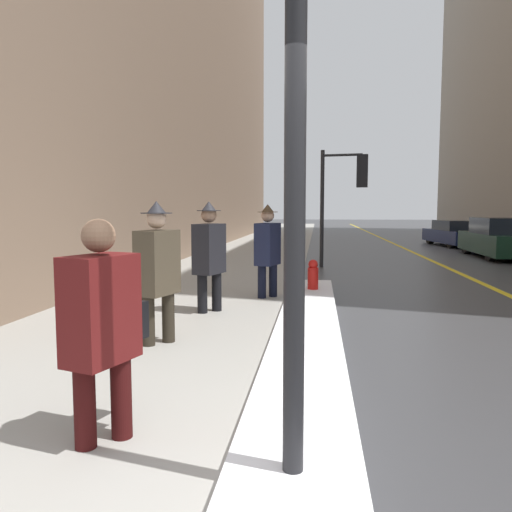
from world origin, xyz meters
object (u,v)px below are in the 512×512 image
Objects in this scene: pedestrian_in_fedora at (209,252)px; fire_hydrant at (313,278)px; parked_car_dark_green at (503,239)px; pedestrian_with_shoulder_bag at (102,321)px; lamp_post at (296,46)px; pedestrian_in_glasses at (268,247)px; pedestrian_nearside at (157,267)px; traffic_light_near at (348,183)px; parked_car_navy at (458,234)px.

fire_hydrant is at bearing 153.85° from pedestrian_in_fedora.
pedestrian_in_fedora is at bearing 143.10° from parked_car_dark_green.
fire_hydrant is at bearing -174.81° from pedestrian_with_shoulder_bag.
lamp_post reaches higher than pedestrian_in_glasses.
pedestrian_in_fedora is at bearing -168.29° from pedestrian_nearside.
traffic_light_near is 7.20m from pedestrian_in_fedora.
lamp_post reaches higher than traffic_light_near.
pedestrian_with_shoulder_bag is at bearing -93.95° from traffic_light_near.
traffic_light_near reaches higher than parked_car_dark_green.
pedestrian_in_fedora reaches higher than pedestrian_with_shoulder_bag.
pedestrian_with_shoulder_bag is 0.91× the size of pedestrian_nearside.
pedestrian_in_fedora is (-0.23, 4.45, 0.09)m from pedestrian_with_shoulder_bag.
parked_car_navy is at bearing 173.06° from pedestrian_nearside.
parked_car_dark_green is at bearing 174.01° from parked_car_navy.
lamp_post is 16.46m from parked_car_dark_green.
pedestrian_in_fedora is at bearing -10.91° from pedestrian_in_glasses.
pedestrian_in_fedora is (-1.56, 4.91, -1.54)m from lamp_post.
pedestrian_with_shoulder_bag is 16.51m from parked_car_dark_green.
pedestrian_in_fedora is 17.58m from parked_car_navy.
parked_car_navy is (7.71, 20.13, -0.32)m from pedestrian_with_shoulder_bag.
fire_hydrant is (1.61, 1.67, -0.62)m from pedestrian_in_fedora.
pedestrian_nearside is (-2.72, -8.53, -1.42)m from traffic_light_near.
fire_hydrant is at bearing -92.63° from traffic_light_near.
pedestrian_with_shoulder_bag is at bearing 20.88° from pedestrian_in_fedora.
lamp_post is 5.38m from pedestrian_in_fedora.
parked_car_dark_green is (7.16, 8.72, -0.30)m from pedestrian_in_glasses.
pedestrian_with_shoulder_bag is 0.89× the size of pedestrian_in_fedora.
parked_car_dark_green is (8.15, 12.07, -0.31)m from pedestrian_nearside.
traffic_light_near reaches higher than parked_car_navy.
traffic_light_near is at bearing 85.28° from lamp_post.
pedestrian_nearside is 2.48× the size of fire_hydrant.
traffic_light_near is at bearing 143.13° from parked_car_navy.
pedestrian_nearside is 3.49m from pedestrian_in_glasses.
traffic_light_near is at bearing -173.75° from pedestrian_with_shoulder_bag.
parked_car_navy is at bearing 1.13° from parked_car_dark_green.
pedestrian_nearside is 0.38× the size of parked_car_dark_green.
lamp_post is 2.36× the size of pedestrian_in_glasses.
pedestrian_nearside reaches higher than pedestrian_with_shoulder_bag.
lamp_post is 5.83× the size of fire_hydrant.
pedestrian_nearside is 14.57m from parked_car_dark_green.
pedestrian_in_glasses is 0.38× the size of parked_car_dark_green.
traffic_light_near is 9.06m from pedestrian_nearside.
lamp_post is 2.60× the size of pedestrian_with_shoulder_bag.
traffic_light_near is 1.90× the size of pedestrian_nearside.
lamp_post is 3.81m from pedestrian_nearside.
traffic_light_near reaches higher than pedestrian_nearside.
lamp_post is at bearing 88.84° from pedestrian_with_shoulder_bag.
pedestrian_in_glasses reaches higher than parked_car_navy.
pedestrian_in_glasses reaches higher than fire_hydrant.
pedestrian_in_fedora is 1.02× the size of pedestrian_in_glasses.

